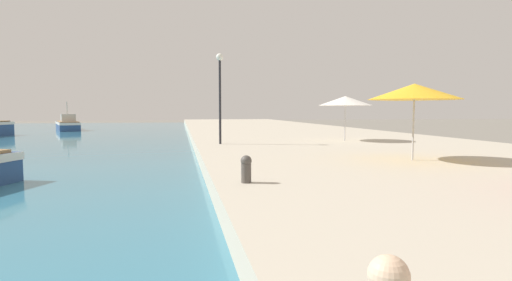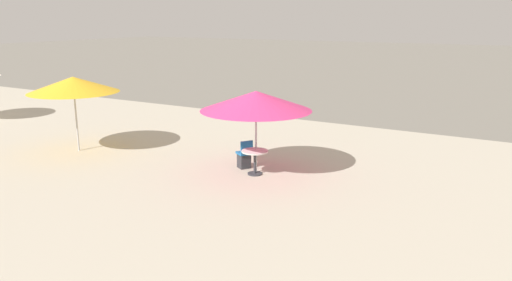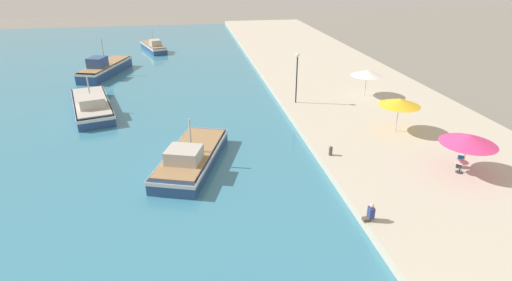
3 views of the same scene
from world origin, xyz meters
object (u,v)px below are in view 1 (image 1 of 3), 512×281
at_px(cafe_umbrella_striped, 345,101).
at_px(lamppost, 220,83).
at_px(mooring_bollard, 246,168).
at_px(cafe_umbrella_white, 414,92).
at_px(fishing_boat_distant, 68,124).

xyz_separation_m(cafe_umbrella_striped, lamppost, (-7.12, -0.89, 0.86)).
bearing_deg(mooring_bollard, cafe_umbrella_white, 26.46).
distance_m(cafe_umbrella_white, lamppost, 9.80).
xyz_separation_m(mooring_bollard, lamppost, (0.48, 10.98, 2.74)).
relative_size(cafe_umbrella_white, lamppost, 0.68).
xyz_separation_m(fishing_boat_distant, mooring_bollard, (14.12, -39.39, 0.25)).
relative_size(cafe_umbrella_white, cafe_umbrella_striped, 1.03).
distance_m(mooring_bollard, lamppost, 11.33).
xyz_separation_m(cafe_umbrella_white, lamppost, (-5.84, 7.83, 0.75)).
distance_m(cafe_umbrella_striped, lamppost, 7.23).
bearing_deg(cafe_umbrella_striped, cafe_umbrella_white, -98.35).
distance_m(fishing_boat_distant, lamppost, 32.08).
bearing_deg(fishing_boat_distant, cafe_umbrella_striped, -70.31).
bearing_deg(cafe_umbrella_striped, mooring_bollard, -122.63).
relative_size(cafe_umbrella_white, mooring_bollard, 4.72).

